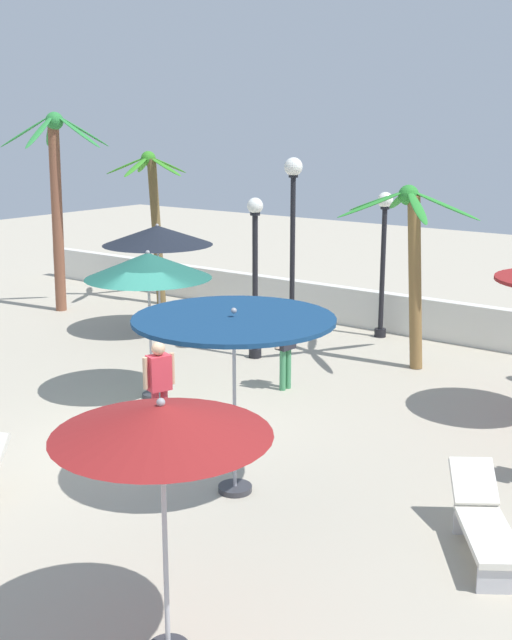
# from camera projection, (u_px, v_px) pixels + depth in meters

# --- Properties ---
(ground_plane) EXTENTS (56.00, 56.00, 0.00)m
(ground_plane) POSITION_uv_depth(u_px,v_px,m) (147.00, 437.00, 13.05)
(ground_plane) COLOR #B2A893
(boundary_wall) EXTENTS (25.20, 0.30, 0.97)m
(boundary_wall) POSITION_uv_depth(u_px,v_px,m) (391.00, 313.00, 19.61)
(boundary_wall) COLOR silver
(boundary_wall) RESTS_ON ground_plane
(patio_umbrella_2) EXTENTS (2.04, 2.04, 2.63)m
(patio_umbrella_2) POSITION_uv_depth(u_px,v_px,m) (161.00, 423.00, 7.15)
(patio_umbrella_2) COLOR #333338
(patio_umbrella_2) RESTS_ON ground_plane
(patio_umbrella_3) EXTENTS (2.66, 2.66, 2.70)m
(patio_umbrella_3) POSITION_uv_depth(u_px,v_px,m) (158.00, 236.00, 19.01)
(patio_umbrella_3) COLOR #333338
(patio_umbrella_3) RESTS_ON ground_plane
(patio_umbrella_4) EXTENTS (2.73, 2.73, 2.64)m
(patio_umbrella_4) POSITION_uv_depth(u_px,v_px,m) (234.00, 327.00, 10.58)
(patio_umbrella_4) COLOR #333338
(patio_umbrella_4) RESTS_ON ground_plane
(patio_umbrella_5) EXTENTS (2.32, 2.32, 2.80)m
(patio_umbrella_5) POSITION_uv_depth(u_px,v_px,m) (148.00, 266.00, 14.38)
(patio_umbrella_5) COLOR #333338
(patio_umbrella_5) RESTS_ON ground_plane
(palm_tree_0) EXTENTS (2.71, 2.68, 5.33)m
(palm_tree_0) POSITION_uv_depth(u_px,v_px,m) (57.00, 191.00, 21.15)
(palm_tree_0) COLOR brown
(palm_tree_0) RESTS_ON ground_plane
(palm_tree_1) EXTENTS (3.04, 2.69, 3.83)m
(palm_tree_1) POSITION_uv_depth(u_px,v_px,m) (412.00, 248.00, 16.31)
(palm_tree_1) COLOR olive
(palm_tree_1) RESTS_ON ground_plane
(palm_tree_2) EXTENTS (2.41, 2.48, 4.30)m
(palm_tree_2) POSITION_uv_depth(u_px,v_px,m) (154.00, 208.00, 22.26)
(palm_tree_2) COLOR brown
(palm_tree_2) RESTS_ON ground_plane
(lamp_post_0) EXTENTS (0.43, 0.43, 4.28)m
(lamp_post_0) POSITION_uv_depth(u_px,v_px,m) (293.00, 220.00, 18.34)
(lamp_post_0) COLOR black
(lamp_post_0) RESTS_ON ground_plane
(lamp_post_1) EXTENTS (0.37, 0.37, 3.48)m
(lamp_post_1) POSITION_uv_depth(u_px,v_px,m) (383.00, 248.00, 18.74)
(lamp_post_1) COLOR black
(lamp_post_1) RESTS_ON ground_plane
(lamp_post_2) EXTENTS (0.34, 0.34, 3.51)m
(lamp_post_2) POSITION_uv_depth(u_px,v_px,m) (255.00, 264.00, 17.05)
(lamp_post_2) COLOR black
(lamp_post_2) RESTS_ON ground_plane
(lounge_chair_0) EXTENTS (1.51, 1.86, 0.84)m
(lounge_chair_0) POSITION_uv_depth(u_px,v_px,m) (484.00, 521.00, 9.48)
(lounge_chair_0) COLOR #B7B7BC
(lounge_chair_0) RESTS_ON ground_plane
(guest_1) EXTENTS (0.28, 0.56, 1.61)m
(guest_1) POSITION_uv_depth(u_px,v_px,m) (286.00, 341.00, 15.21)
(guest_1) COLOR #3F8C59
(guest_1) RESTS_ON ground_plane
(guest_3) EXTENTS (0.35, 0.53, 1.63)m
(guest_3) POSITION_uv_depth(u_px,v_px,m) (159.00, 380.00, 12.84)
(guest_3) COLOR #D8333F
(guest_3) RESTS_ON ground_plane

